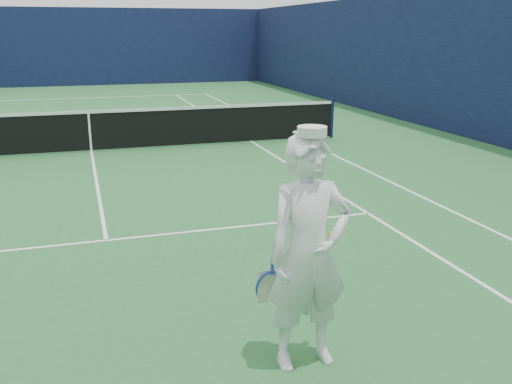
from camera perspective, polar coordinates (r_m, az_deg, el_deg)
The scene contains 5 objects.
ground at distance 14.51m, azimuth -16.13°, elevation 3.89°, with size 80.00×80.00×0.00m, color #276730.
court_markings at distance 14.51m, azimuth -16.14°, elevation 3.91°, with size 11.03×23.83×0.01m.
windscreen_fence at distance 14.25m, azimuth -16.76°, elevation 11.77°, with size 20.12×36.12×4.00m.
tennis_net at distance 14.41m, azimuth -16.30°, elevation 6.05°, with size 12.88×0.09×1.07m.
tennis_player at distance 4.88m, azimuth 5.28°, elevation -6.12°, with size 0.82×0.52×2.12m.
Camera 1 is at (-0.23, -14.23, 2.86)m, focal length 40.00 mm.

